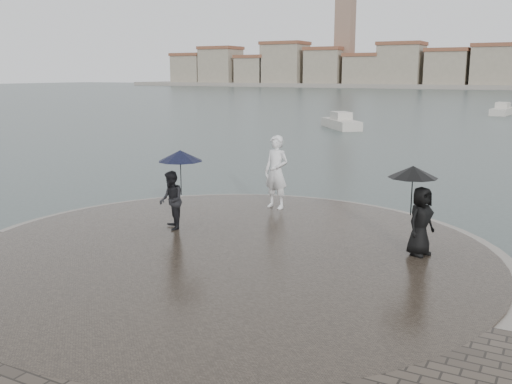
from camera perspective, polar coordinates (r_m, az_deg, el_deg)
The scene contains 6 objects.
ground at distance 10.52m, azimuth -12.91°, elevation -12.53°, with size 400.00×400.00×0.00m, color #2B3835.
kerb_ring at distance 13.09m, azimuth -2.74°, elevation -6.56°, with size 12.50×12.50×0.32m, color gray.
quay_tip at distance 13.08m, azimuth -2.74°, elevation -6.48°, with size 11.90×11.90×0.36m, color #2D261E.
statue at distance 16.73m, azimuth 2.04°, elevation 2.01°, with size 0.79×0.52×2.15m, color white.
visitor_left at distance 14.54m, azimuth -8.16°, elevation 0.77°, with size 1.27×1.13×2.04m.
visitor_right at distance 12.88m, azimuth 15.89°, elevation -1.12°, with size 1.16×1.09×1.95m.
Camera 1 is at (6.48, -7.10, 4.28)m, focal length 40.00 mm.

